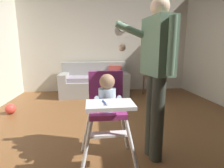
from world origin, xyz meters
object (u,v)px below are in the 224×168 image
Objects in this scene: adult_standing at (156,72)px; wall_clock at (123,27)px; side_table at (152,82)px; high_chair at (107,102)px; couch at (95,82)px; toy_ball_second at (10,109)px; sippy_cup at (151,74)px.

wall_clock reaches higher than adult_standing.
high_chair is at bearing -117.50° from side_table.
couch is 3.03m from adult_standing.
toy_ball_second is (-2.23, 1.62, -0.88)m from adult_standing.
sippy_cup is (1.35, 2.67, -0.12)m from high_chair.
wall_clock is at bearing 128.08° from sippy_cup.
adult_standing reaches higher than side_table.
adult_standing is at bearing 12.00° from couch.
sippy_cup is at bearing -116.57° from adult_standing.
adult_standing reaches higher than couch.
adult_standing is 3.29× the size of side_table.
side_table reaches higher than toy_ball_second.
toy_ball_second is 0.37× the size of side_table.
high_chair is 9.91× the size of sippy_cup.
couch is at bearing -150.14° from wall_clock.
sippy_cup is at bearing 152.66° from high_chair.
side_table is at bearing -117.31° from adult_standing.
wall_clock is (-0.61, 0.78, 1.25)m from sippy_cup.
sippy_cup is at bearing 78.13° from couch.
adult_standing is at bearing 97.92° from high_chair.
high_chair is 3.00m from sippy_cup.
high_chair is 3.03m from side_table.
wall_clock reaches higher than side_table.
toy_ball_second is 3.25m from sippy_cup.
side_table is 1.93× the size of wall_clock.
toy_ball_second is at bearing -51.65° from couch.
couch reaches higher than side_table.
couch is at bearing 38.35° from toy_ball_second.
high_chair is 3.68× the size of wall_clock.
adult_standing is at bearing -107.67° from sippy_cup.
adult_standing reaches higher than sippy_cup.
adult_standing reaches higher than high_chair.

